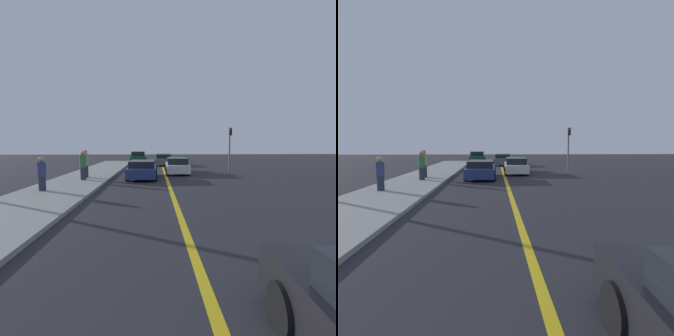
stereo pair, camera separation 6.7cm
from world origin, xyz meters
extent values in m
cube|color=gold|center=(0.00, 18.00, 0.00)|extent=(0.20, 60.00, 0.01)
cube|color=gray|center=(-5.41, 17.40, 0.07)|extent=(3.50, 34.79, 0.14)
cylinder|color=black|center=(0.74, 3.51, 0.32)|extent=(0.26, 0.65, 0.64)
cube|color=navy|center=(-1.62, 18.20, 0.48)|extent=(1.87, 4.37, 0.61)
cube|color=black|center=(-1.62, 17.99, 0.99)|extent=(1.63, 2.41, 0.42)
cylinder|color=black|center=(-2.48, 19.56, 0.31)|extent=(0.22, 0.63, 0.62)
cylinder|color=black|center=(-0.74, 19.55, 0.31)|extent=(0.22, 0.63, 0.62)
cylinder|color=black|center=(-2.50, 16.86, 0.31)|extent=(0.22, 0.63, 0.62)
cylinder|color=black|center=(-0.76, 16.85, 0.31)|extent=(0.22, 0.63, 0.62)
cube|color=silver|center=(0.97, 21.33, 0.46)|extent=(1.82, 4.82, 0.59)
cube|color=black|center=(0.97, 21.09, 0.99)|extent=(1.56, 2.66, 0.47)
cylinder|color=black|center=(0.20, 22.83, 0.31)|extent=(0.24, 0.62, 0.61)
cylinder|color=black|center=(1.81, 22.79, 0.31)|extent=(0.24, 0.62, 0.61)
cylinder|color=black|center=(0.12, 19.87, 0.31)|extent=(0.24, 0.62, 0.61)
cylinder|color=black|center=(1.74, 19.83, 0.31)|extent=(0.24, 0.62, 0.61)
cube|color=#4C5156|center=(0.21, 29.51, 0.49)|extent=(1.98, 4.86, 0.64)
cube|color=black|center=(0.21, 29.27, 1.02)|extent=(1.66, 2.70, 0.42)
cylinder|color=black|center=(-0.54, 31.03, 0.31)|extent=(0.25, 0.62, 0.61)
cylinder|color=black|center=(1.11, 30.94, 0.31)|extent=(0.25, 0.62, 0.61)
cylinder|color=black|center=(-0.69, 28.07, 0.31)|extent=(0.25, 0.62, 0.61)
cylinder|color=black|center=(0.96, 27.98, 0.31)|extent=(0.25, 0.62, 0.61)
cube|color=#144728|center=(-2.84, 33.80, 0.51)|extent=(1.85, 4.22, 0.69)
cube|color=black|center=(-2.84, 33.59, 1.12)|extent=(1.61, 2.33, 0.52)
cylinder|color=black|center=(-3.71, 35.10, 0.31)|extent=(0.23, 0.62, 0.61)
cylinder|color=black|center=(-1.99, 35.11, 0.31)|extent=(0.23, 0.62, 0.61)
cylinder|color=black|center=(-3.68, 32.49, 0.31)|extent=(0.23, 0.62, 0.61)
cylinder|color=black|center=(-1.97, 32.51, 0.31)|extent=(0.23, 0.62, 0.61)
cylinder|color=#282D3D|center=(-6.01, 12.92, 0.47)|extent=(0.32, 0.32, 0.66)
cylinder|color=navy|center=(-6.01, 12.92, 1.13)|extent=(0.38, 0.38, 0.66)
sphere|color=tan|center=(-6.01, 12.92, 1.59)|extent=(0.25, 0.25, 0.25)
cylinder|color=#282D3D|center=(-5.12, 16.57, 0.51)|extent=(0.33, 0.33, 0.74)
cylinder|color=#336B3D|center=(-5.12, 16.57, 1.25)|extent=(0.39, 0.39, 0.74)
sphere|color=tan|center=(-5.12, 16.57, 1.75)|extent=(0.25, 0.25, 0.25)
cylinder|color=#282D3D|center=(-5.26, 17.72, 0.52)|extent=(0.33, 0.33, 0.77)
cylinder|color=tan|center=(-5.26, 17.72, 1.29)|extent=(0.39, 0.39, 0.77)
sphere|color=tan|center=(-5.26, 17.72, 1.80)|extent=(0.26, 0.26, 0.26)
cylinder|color=slate|center=(4.76, 19.86, 1.74)|extent=(0.12, 0.12, 3.48)
cube|color=black|center=(4.76, 19.68, 3.21)|extent=(0.18, 0.18, 0.55)
sphere|color=red|center=(4.76, 19.59, 3.37)|extent=(0.14, 0.14, 0.14)
camera|label=1|loc=(-0.80, 0.64, 2.28)|focal=28.00mm
camera|label=2|loc=(-0.73, 0.64, 2.28)|focal=28.00mm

